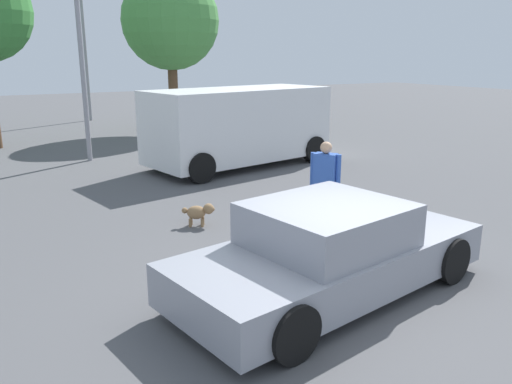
{
  "coord_description": "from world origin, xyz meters",
  "views": [
    {
      "loc": [
        -3.79,
        -4.75,
        3.03
      ],
      "look_at": [
        0.13,
        2.2,
        0.9
      ],
      "focal_mm": 35.97,
      "sensor_mm": 36.0,
      "label": 1
    }
  ],
  "objects_px": {
    "van_white": "(239,125)",
    "light_post_near": "(83,22)",
    "dog": "(199,212)",
    "pedestrian": "(325,177)",
    "sedan_foreground": "(330,252)"
  },
  "relations": [
    {
      "from": "sedan_foreground",
      "to": "pedestrian",
      "type": "distance_m",
      "value": 2.79
    },
    {
      "from": "van_white",
      "to": "light_post_near",
      "type": "height_order",
      "value": "light_post_near"
    },
    {
      "from": "van_white",
      "to": "pedestrian",
      "type": "height_order",
      "value": "van_white"
    },
    {
      "from": "sedan_foreground",
      "to": "light_post_near",
      "type": "height_order",
      "value": "light_post_near"
    },
    {
      "from": "pedestrian",
      "to": "light_post_near",
      "type": "xyz_separation_m",
      "value": [
        -0.27,
        18.25,
        3.59
      ]
    },
    {
      "from": "sedan_foreground",
      "to": "van_white",
      "type": "relative_size",
      "value": 0.84
    },
    {
      "from": "dog",
      "to": "pedestrian",
      "type": "distance_m",
      "value": 2.38
    },
    {
      "from": "van_white",
      "to": "light_post_near",
      "type": "bearing_deg",
      "value": 85.28
    },
    {
      "from": "dog",
      "to": "light_post_near",
      "type": "xyz_separation_m",
      "value": [
        1.74,
        17.16,
        4.25
      ]
    },
    {
      "from": "pedestrian",
      "to": "dog",
      "type": "bearing_deg",
      "value": -63.14
    },
    {
      "from": "dog",
      "to": "van_white",
      "type": "height_order",
      "value": "van_white"
    },
    {
      "from": "dog",
      "to": "van_white",
      "type": "distance_m",
      "value": 5.43
    },
    {
      "from": "sedan_foreground",
      "to": "light_post_near",
      "type": "bearing_deg",
      "value": 76.25
    },
    {
      "from": "van_white",
      "to": "light_post_near",
      "type": "xyz_separation_m",
      "value": [
        -1.37,
        12.8,
        3.34
      ]
    },
    {
      "from": "dog",
      "to": "light_post_near",
      "type": "relative_size",
      "value": 0.08
    }
  ]
}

